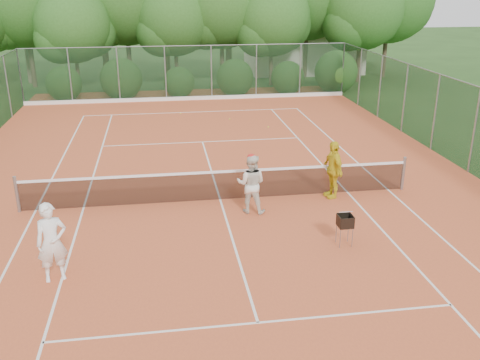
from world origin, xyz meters
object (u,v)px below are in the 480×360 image
object	(u,v)px
ball_hopper	(345,222)
player_yellow	(333,169)
player_white	(52,242)
player_center_grp	(251,184)

from	to	relation	value
ball_hopper	player_yellow	bearing A→B (deg)	96.21
player_yellow	player_white	bearing A→B (deg)	-73.13
player_white	player_center_grp	xyz separation A→B (m)	(5.02, 3.05, -0.04)
ball_hopper	player_white	bearing A→B (deg)	-156.46
player_white	ball_hopper	distance (m)	7.05
player_center_grp	player_yellow	xyz separation A→B (m)	(2.70, 0.76, 0.02)
player_white	player_center_grp	size ratio (longest dim) A/B	1.04
player_yellow	ball_hopper	xyz separation A→B (m)	(-0.69, -3.19, -0.26)
player_white	ball_hopper	xyz separation A→B (m)	(7.02, 0.62, -0.28)
player_white	player_yellow	world-z (taller)	player_white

